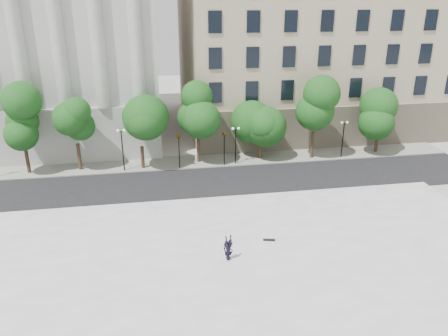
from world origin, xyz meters
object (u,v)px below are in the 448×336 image
(traffic_light_west, at_px, (178,134))
(person_lying, at_px, (228,256))
(traffic_light_east, at_px, (224,132))
(skateboard, at_px, (269,240))

(traffic_light_west, relative_size, person_lying, 2.38)
(traffic_light_west, distance_m, traffic_light_east, 4.69)
(traffic_light_east, relative_size, person_lying, 2.36)
(traffic_light_west, relative_size, skateboard, 5.05)
(traffic_light_east, xyz_separation_m, skateboard, (0.54, -16.13, -3.24))
(traffic_light_east, bearing_deg, skateboard, -88.10)
(person_lying, bearing_deg, skateboard, 22.11)
(traffic_light_east, distance_m, skateboard, 16.46)
(skateboard, bearing_deg, traffic_light_east, 104.81)
(traffic_light_west, height_order, traffic_light_east, traffic_light_west)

